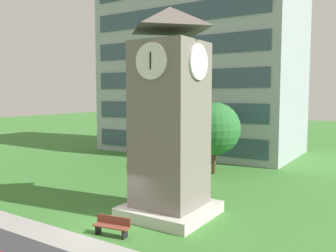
{
  "coord_description": "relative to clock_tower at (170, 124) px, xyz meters",
  "views": [
    {
      "loc": [
        11.84,
        -12.98,
        6.62
      ],
      "look_at": [
        0.77,
        4.2,
        4.76
      ],
      "focal_mm": 38.74,
      "sensor_mm": 36.0,
      "label": 1
    }
  ],
  "objects": [
    {
      "name": "ground_plane",
      "position": [
        -1.54,
        -3.19,
        -4.97
      ],
      "size": [
        160.0,
        160.0,
        0.0
      ],
      "primitive_type": "plane",
      "color": "#3D7A33"
    },
    {
      "name": "kerb_strip",
      "position": [
        -1.54,
        -5.33,
        -4.97
      ],
      "size": [
        120.0,
        1.6,
        0.01
      ],
      "primitive_type": "cube",
      "color": "#9E9E99",
      "rests_on": "ground"
    },
    {
      "name": "office_building",
      "position": [
        -9.13,
        20.71,
        4.63
      ],
      "size": [
        21.37,
        11.5,
        19.2
      ],
      "color": "#9EA8B2",
      "rests_on": "ground"
    },
    {
      "name": "clock_tower",
      "position": [
        0.0,
        0.0,
        0.0
      ],
      "size": [
        4.42,
        4.42,
        11.07
      ],
      "color": "slate",
      "rests_on": "ground"
    },
    {
      "name": "park_bench",
      "position": [
        -0.77,
        -3.83,
        -4.51
      ],
      "size": [
        1.86,
        0.78,
        0.88
      ],
      "color": "brown",
      "rests_on": "ground"
    },
    {
      "name": "tree_near_tower",
      "position": [
        -2.47,
        10.62,
        -1.25
      ],
      "size": [
        4.32,
        4.32,
        5.89
      ],
      "color": "#513823",
      "rests_on": "ground"
    }
  ]
}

